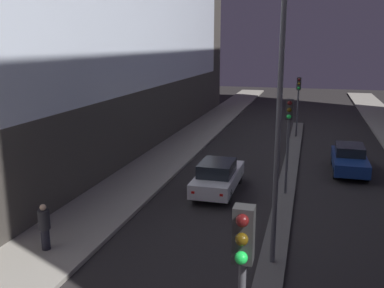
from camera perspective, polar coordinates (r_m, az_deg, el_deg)
median_strip at (r=21.95m, az=12.58°, el=-5.05°), size 0.85×33.58×0.13m
traffic_light_near at (r=6.98m, az=6.69°, el=-17.14°), size 0.32×0.42×4.34m
traffic_light_mid at (r=19.42m, az=12.76°, el=2.49°), size 0.32×0.42×4.34m
traffic_light_far at (r=32.06m, az=14.00°, el=6.58°), size 0.32×0.42×4.34m
street_lamp at (r=12.60m, az=11.72°, el=8.15°), size 0.51×0.51×8.41m
car_left_lane at (r=20.11m, az=3.48°, el=-4.32°), size 1.76×4.56×1.55m
car_right_lane at (r=24.67m, az=20.25°, el=-1.88°), size 1.72×4.45×1.46m
pedestrian_on_left_sidewalk at (r=15.12m, az=-19.07°, el=-10.30°), size 0.38×0.38×1.59m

